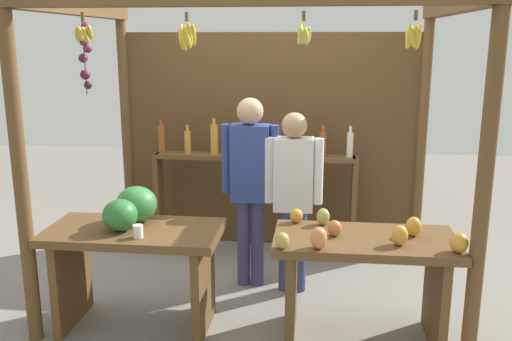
{
  "coord_description": "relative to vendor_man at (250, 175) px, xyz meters",
  "views": [
    {
      "loc": [
        0.47,
        -4.44,
        2.09
      ],
      "look_at": [
        0.0,
        -0.21,
        1.08
      ],
      "focal_mm": 38.8,
      "sensor_mm": 36.0,
      "label": 1
    }
  ],
  "objects": [
    {
      "name": "market_stall",
      "position": [
        0.07,
        0.45,
        0.43
      ],
      "size": [
        3.11,
        2.21,
        2.4
      ],
      "color": "brown",
      "rests_on": "ground"
    },
    {
      "name": "vendor_woman",
      "position": [
        0.37,
        -0.08,
        -0.07
      ],
      "size": [
        0.48,
        0.21,
        1.53
      ],
      "rotation": [
        0.0,
        0.0,
        -0.05
      ],
      "color": "navy",
      "rests_on": "ground"
    },
    {
      "name": "ground_plane",
      "position": [
        0.08,
        -0.03,
        -0.98
      ],
      "size": [
        12.0,
        12.0,
        0.0
      ],
      "primitive_type": "plane",
      "color": "gray",
      "rests_on": "ground"
    },
    {
      "name": "fruit_counter_left",
      "position": [
        -0.76,
        -0.79,
        -0.34
      ],
      "size": [
        1.26,
        0.64,
        1.04
      ],
      "color": "brown",
      "rests_on": "ground"
    },
    {
      "name": "bottle_shelf_unit",
      "position": [
        -0.06,
        0.76,
        -0.17
      ],
      "size": [
        1.99,
        0.22,
        1.35
      ],
      "color": "brown",
      "rests_on": "ground"
    },
    {
      "name": "fruit_counter_right",
      "position": [
        0.89,
        -0.82,
        -0.41
      ],
      "size": [
        1.27,
        0.65,
        0.91
      ],
      "color": "brown",
      "rests_on": "ground"
    },
    {
      "name": "vendor_man",
      "position": [
        0.0,
        0.0,
        0.0
      ],
      "size": [
        0.48,
        0.22,
        1.63
      ],
      "rotation": [
        0.0,
        0.0,
        0.15
      ],
      "color": "#413B6F",
      "rests_on": "ground"
    }
  ]
}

